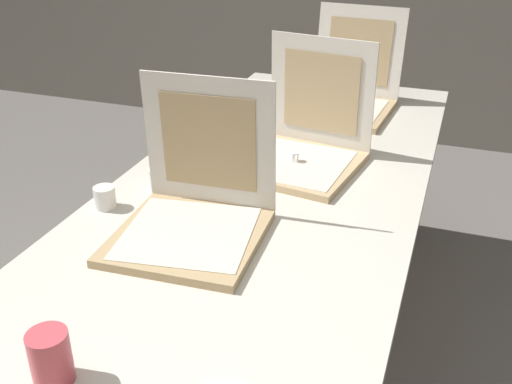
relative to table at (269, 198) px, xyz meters
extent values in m
cube|color=silver|center=(0.00, 0.00, 0.03)|extent=(0.89, 2.25, 0.03)
cylinder|color=#38383D|center=(-0.38, 1.05, -0.33)|extent=(0.04, 0.04, 0.69)
cylinder|color=#38383D|center=(0.38, 1.05, -0.33)|extent=(0.04, 0.04, 0.69)
cube|color=tan|center=(-0.09, -0.37, 0.06)|extent=(0.38, 0.38, 0.02)
cube|color=silver|center=(-0.09, -0.37, 0.07)|extent=(0.36, 0.36, 0.00)
cube|color=silver|center=(-0.10, -0.20, 0.24)|extent=(0.36, 0.04, 0.36)
cube|color=tan|center=(-0.10, -0.20, 0.24)|extent=(0.26, 0.03, 0.26)
cube|color=tan|center=(0.05, 0.14, 0.06)|extent=(0.41, 0.41, 0.02)
cube|color=silver|center=(0.04, 0.13, 0.07)|extent=(0.34, 0.34, 0.00)
cube|color=silver|center=(0.07, 0.31, 0.24)|extent=(0.35, 0.06, 0.36)
cube|color=tan|center=(0.07, 0.31, 0.24)|extent=(0.25, 0.04, 0.26)
cylinder|color=white|center=(0.04, 0.14, 0.10)|extent=(0.03, 0.03, 0.00)
cylinder|color=white|center=(0.05, 0.14, 0.08)|extent=(0.01, 0.00, 0.03)
cylinder|color=white|center=(0.04, 0.15, 0.08)|extent=(0.01, 0.00, 0.03)
cylinder|color=white|center=(0.04, 0.13, 0.08)|extent=(0.01, 0.00, 0.03)
cube|color=tan|center=(0.07, 0.70, 0.06)|extent=(0.38, 0.38, 0.02)
cube|color=silver|center=(0.07, 0.71, 0.07)|extent=(0.31, 0.31, 0.00)
cube|color=silver|center=(0.08, 0.90, 0.24)|extent=(0.36, 0.08, 0.35)
cube|color=tan|center=(0.08, 0.89, 0.24)|extent=(0.26, 0.05, 0.25)
cylinder|color=white|center=(-0.29, -0.13, 0.08)|extent=(0.06, 0.06, 0.06)
cylinder|color=white|center=(-0.24, 0.00, 0.08)|extent=(0.06, 0.06, 0.06)
cylinder|color=white|center=(-0.38, -0.29, 0.08)|extent=(0.06, 0.06, 0.06)
cylinder|color=white|center=(-0.17, 0.39, 0.08)|extent=(0.06, 0.06, 0.06)
cylinder|color=#D14C56|center=(-0.11, -0.88, 0.10)|extent=(0.07, 0.07, 0.10)
camera|label=1|loc=(0.50, -1.51, 0.83)|focal=41.96mm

